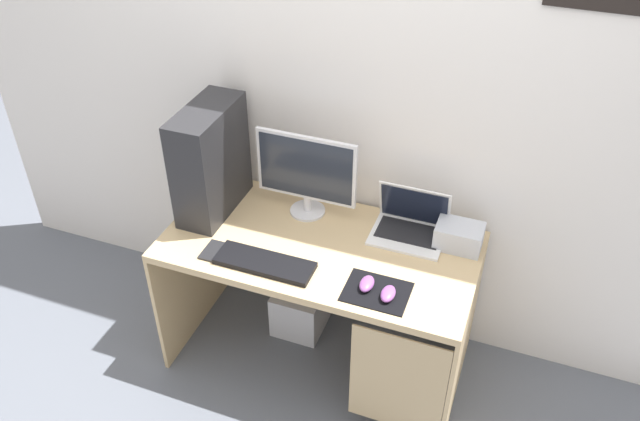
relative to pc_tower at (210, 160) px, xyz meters
name	(u,v)px	position (x,y,z in m)	size (l,w,h in m)	color
ground_plane	(320,354)	(0.55, -0.08, -0.98)	(8.00, 8.00, 0.00)	slate
wall_back	(352,85)	(0.55, 0.30, 0.32)	(4.00, 0.05, 2.60)	silver
desk	(322,271)	(0.57, -0.09, -0.40)	(1.36, 0.69, 0.72)	tan
pc_tower	(210,160)	(0.00, 0.00, 0.00)	(0.18, 0.42, 0.51)	#232326
monitor	(306,173)	(0.42, 0.11, -0.04)	(0.46, 0.16, 0.41)	silver
laptop	(410,225)	(0.90, 0.12, -0.21)	(0.32, 0.24, 0.23)	white
projector	(459,236)	(1.11, 0.11, -0.20)	(0.20, 0.14, 0.11)	#B7BCC6
keyboard	(265,263)	(0.39, -0.30, -0.24)	(0.42, 0.14, 0.02)	black
mousepad	(377,292)	(0.87, -0.29, -0.25)	(0.26, 0.20, 0.01)	black
mouse_left	(367,284)	(0.82, -0.28, -0.23)	(0.06, 0.10, 0.03)	#8C4C99
mouse_right	(388,294)	(0.92, -0.30, -0.23)	(0.06, 0.10, 0.03)	#8C4C99
cell_phone	(212,251)	(0.14, -0.30, -0.25)	(0.07, 0.13, 0.01)	#232326
subwoofer	(300,309)	(0.39, 0.06, -0.85)	(0.25, 0.25, 0.25)	silver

